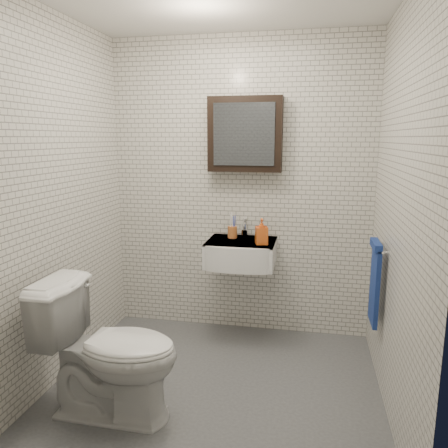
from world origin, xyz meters
TOP-DOWN VIEW (x-y plane):
  - ground at (0.00, 0.00)m, footprint 2.20×2.00m
  - room_shell at (0.00, 0.00)m, footprint 2.22×2.02m
  - washbasin at (0.05, 0.73)m, footprint 0.55×0.50m
  - faucet at (0.05, 0.93)m, footprint 0.06×0.20m
  - mirror_cabinet at (0.05, 0.93)m, footprint 0.60×0.15m
  - towel_rail at (1.04, 0.35)m, footprint 0.09×0.30m
  - toothbrush_cup at (-0.04, 0.86)m, footprint 0.08×0.08m
  - soap_bottle at (0.22, 0.69)m, footprint 0.11×0.11m
  - toilet at (-0.56, -0.40)m, footprint 0.83×0.48m

SIDE VIEW (x-z plane):
  - ground at x=0.00m, z-range 0.00..0.01m
  - toilet at x=-0.56m, z-range 0.00..0.85m
  - towel_rail at x=1.04m, z-range 0.43..1.01m
  - washbasin at x=0.05m, z-range 0.66..0.86m
  - toothbrush_cup at x=-0.04m, z-range 0.80..1.01m
  - faucet at x=0.05m, z-range 0.84..0.99m
  - soap_bottle at x=0.22m, z-range 0.85..1.05m
  - room_shell at x=0.00m, z-range 0.21..2.72m
  - mirror_cabinet at x=0.05m, z-range 1.40..2.00m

